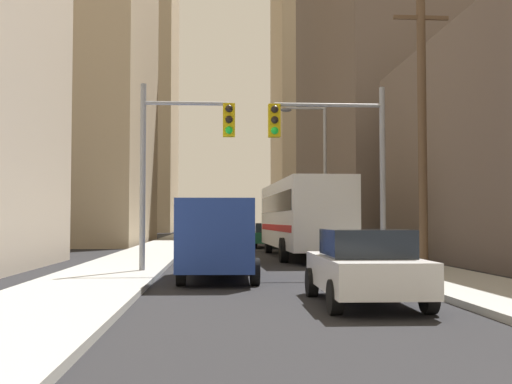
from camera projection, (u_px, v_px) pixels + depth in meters
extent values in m
cube|color=#9E9E99|center=(176.00, 240.00, 51.78)|extent=(3.08, 160.00, 0.15)
cube|color=#9E9E99|center=(290.00, 239.00, 52.40)|extent=(3.08, 160.00, 0.15)
cube|color=silver|center=(302.00, 215.00, 28.38)|extent=(2.79, 11.56, 2.90)
cube|color=black|center=(274.00, 203.00, 28.32)|extent=(0.29, 10.58, 0.80)
cube|color=red|center=(274.00, 228.00, 28.27)|extent=(0.28, 10.58, 0.28)
cylinder|color=black|center=(268.00, 243.00, 32.25)|extent=(0.32, 1.00, 1.00)
cylinder|color=black|center=(313.00, 243.00, 32.41)|extent=(0.32, 1.00, 1.00)
cylinder|color=black|center=(284.00, 250.00, 25.03)|extent=(0.32, 1.00, 1.00)
cylinder|color=black|center=(342.00, 250.00, 25.19)|extent=(0.32, 1.00, 1.00)
cube|color=navy|center=(218.00, 234.00, 17.89)|extent=(2.19, 5.27, 1.90)
cube|color=black|center=(218.00, 219.00, 20.50)|extent=(1.76, 0.08, 0.60)
cylinder|color=black|center=(187.00, 263.00, 19.44)|extent=(0.24, 0.72, 0.72)
cylinder|color=black|center=(248.00, 263.00, 19.56)|extent=(0.24, 0.72, 0.72)
cylinder|color=black|center=(181.00, 272.00, 16.12)|extent=(0.24, 0.72, 0.72)
cylinder|color=black|center=(255.00, 272.00, 16.25)|extent=(0.24, 0.72, 0.72)
cube|color=white|center=(364.00, 272.00, 12.60)|extent=(1.88, 4.23, 0.65)
cube|color=black|center=(366.00, 243.00, 12.48)|extent=(1.62, 1.93, 0.55)
cylinder|color=black|center=(312.00, 282.00, 13.87)|extent=(0.22, 0.64, 0.64)
cylinder|color=black|center=(388.00, 282.00, 13.98)|extent=(0.22, 0.64, 0.64)
cylinder|color=black|center=(335.00, 297.00, 11.19)|extent=(0.22, 0.64, 0.64)
cylinder|color=black|center=(429.00, 296.00, 11.30)|extent=(0.22, 0.64, 0.64)
cube|color=#141E4C|center=(217.00, 248.00, 23.98)|extent=(1.87, 4.23, 0.65)
cube|color=black|center=(217.00, 232.00, 23.86)|extent=(1.62, 1.93, 0.55)
cylinder|color=black|center=(195.00, 254.00, 25.25)|extent=(0.22, 0.64, 0.64)
cylinder|color=black|center=(238.00, 254.00, 25.37)|extent=(0.22, 0.64, 0.64)
cylinder|color=black|center=(193.00, 258.00, 22.57)|extent=(0.22, 0.64, 0.64)
cylinder|color=black|center=(241.00, 258.00, 22.69)|extent=(0.22, 0.64, 0.64)
cube|color=#C6B793|center=(216.00, 239.00, 34.24)|extent=(1.81, 4.20, 0.65)
cube|color=black|center=(216.00, 229.00, 34.12)|extent=(1.59, 1.90, 0.55)
cylinder|color=black|center=(200.00, 244.00, 35.51)|extent=(0.22, 0.64, 0.64)
cylinder|color=black|center=(231.00, 244.00, 35.62)|extent=(0.22, 0.64, 0.64)
cylinder|color=black|center=(199.00, 246.00, 32.83)|extent=(0.22, 0.64, 0.64)
cylinder|color=black|center=(232.00, 246.00, 32.94)|extent=(0.22, 0.64, 0.64)
cube|color=#195938|center=(268.00, 237.00, 38.62)|extent=(1.94, 4.26, 0.65)
cube|color=black|center=(268.00, 228.00, 38.49)|extent=(1.65, 1.95, 0.55)
cylinder|color=black|center=(253.00, 242.00, 39.88)|extent=(0.22, 0.64, 0.64)
cylinder|color=black|center=(279.00, 242.00, 40.00)|extent=(0.22, 0.64, 0.64)
cylinder|color=black|center=(255.00, 243.00, 37.21)|extent=(0.22, 0.64, 0.64)
cylinder|color=black|center=(284.00, 243.00, 37.32)|extent=(0.22, 0.64, 0.64)
cylinder|color=gray|center=(143.00, 179.00, 19.48)|extent=(0.18, 0.18, 6.00)
cylinder|color=gray|center=(186.00, 103.00, 19.68)|extent=(2.70, 0.12, 0.12)
cube|color=gold|center=(229.00, 120.00, 19.75)|extent=(0.38, 0.30, 1.05)
sphere|color=black|center=(229.00, 109.00, 19.59)|extent=(0.24, 0.24, 0.24)
sphere|color=black|center=(229.00, 119.00, 19.58)|extent=(0.24, 0.24, 0.24)
sphere|color=#19D833|center=(229.00, 130.00, 19.56)|extent=(0.24, 0.24, 0.24)
cylinder|color=gray|center=(383.00, 180.00, 19.99)|extent=(0.18, 0.18, 6.00)
cylinder|color=gray|center=(328.00, 105.00, 19.98)|extent=(3.50, 0.12, 0.12)
cube|color=gold|center=(274.00, 121.00, 19.84)|extent=(0.38, 0.30, 1.05)
sphere|color=black|center=(275.00, 109.00, 19.69)|extent=(0.24, 0.24, 0.24)
sphere|color=black|center=(275.00, 120.00, 19.67)|extent=(0.24, 0.24, 0.24)
sphere|color=#19D833|center=(275.00, 131.00, 19.66)|extent=(0.24, 0.24, 0.24)
cylinder|color=brown|center=(422.00, 123.00, 19.95)|extent=(0.28, 0.28, 9.65)
cube|color=brown|center=(421.00, 18.00, 20.11)|extent=(1.80, 0.12, 0.12)
cylinder|color=gray|center=(325.00, 179.00, 31.02)|extent=(0.16, 0.16, 7.50)
cylinder|color=gray|center=(305.00, 108.00, 31.11)|extent=(1.95, 0.10, 0.10)
ellipsoid|color=#4C4C51|center=(286.00, 110.00, 31.04)|extent=(0.56, 0.32, 0.20)
cube|color=tan|center=(17.00, 23.00, 45.85)|extent=(19.04, 18.00, 32.52)
cube|color=tan|center=(123.00, 55.00, 92.85)|extent=(15.66, 18.22, 52.81)
cube|color=#66564C|center=(452.00, 79.00, 51.99)|extent=(22.59, 27.38, 27.05)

